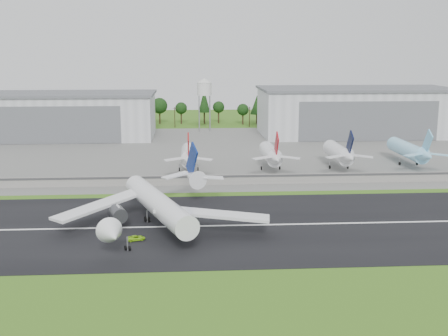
{
  "coord_description": "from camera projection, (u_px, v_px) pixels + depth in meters",
  "views": [
    {
      "loc": [
        -14.11,
        -128.36,
        44.44
      ],
      "look_at": [
        -3.33,
        40.0,
        9.0
      ],
      "focal_mm": 45.0,
      "sensor_mm": 36.0,
      "label": 1
    }
  ],
  "objects": [
    {
      "name": "hangar_west",
      "position": [
        60.0,
        115.0,
        289.06
      ],
      "size": [
        97.0,
        44.0,
        23.2
      ],
      "color": "silver",
      "rests_on": "ground"
    },
    {
      "name": "hangar_east",
      "position": [
        356.0,
        111.0,
        298.54
      ],
      "size": [
        102.0,
        47.0,
        25.2
      ],
      "color": "silver",
      "rests_on": "ground"
    },
    {
      "name": "apron",
      "position": [
        220.0,
        151.0,
        252.57
      ],
      "size": [
        320.0,
        150.0,
        0.1
      ],
      "primitive_type": "cube",
      "color": "slate",
      "rests_on": "ground"
    },
    {
      "name": "ground_vehicle",
      "position": [
        136.0,
        238.0,
        133.42
      ],
      "size": [
        4.73,
        3.24,
        1.2
      ],
      "primitive_type": "imported",
      "rotation": [
        0.0,
        0.0,
        1.89
      ],
      "color": "#94D819",
      "rests_on": "runway"
    },
    {
      "name": "parked_jet_red_a",
      "position": [
        188.0,
        156.0,
        208.0
      ],
      "size": [
        7.36,
        31.29,
        16.61
      ],
      "color": "white",
      "rests_on": "ground"
    },
    {
      "name": "blast_fence",
      "position": [
        231.0,
        180.0,
        188.71
      ],
      "size": [
        240.0,
        0.61,
        3.5
      ],
      "color": "gray",
      "rests_on": "ground"
    },
    {
      "name": "runway_centerline",
      "position": [
        244.0,
        225.0,
        145.13
      ],
      "size": [
        220.0,
        1.0,
        0.02
      ],
      "primitive_type": "cube",
      "color": "white",
      "rests_on": "runway"
    },
    {
      "name": "runway",
      "position": [
        244.0,
        225.0,
        145.14
      ],
      "size": [
        320.0,
        60.0,
        0.1
      ],
      "primitive_type": "cube",
      "color": "black",
      "rests_on": "ground"
    },
    {
      "name": "main_airliner",
      "position": [
        158.0,
        209.0,
        142.36
      ],
      "size": [
        53.86,
        57.49,
        18.17
      ],
      "rotation": [
        0.0,
        0.0,
        3.49
      ],
      "color": "white",
      "rests_on": "runway"
    },
    {
      "name": "ground",
      "position": [
        248.0,
        238.0,
        135.38
      ],
      "size": [
        600.0,
        600.0,
        0.0
      ],
      "primitive_type": "plane",
      "color": "#2D5D16",
      "rests_on": "ground"
    },
    {
      "name": "parked_jet_red_b",
      "position": [
        271.0,
        155.0,
        209.94
      ],
      "size": [
        7.36,
        31.29,
        16.71
      ],
      "color": "white",
      "rests_on": "ground"
    },
    {
      "name": "water_tower",
      "position": [
        204.0,
        87.0,
        310.7
      ],
      "size": [
        8.4,
        8.4,
        29.4
      ],
      "color": "#99999E",
      "rests_on": "ground"
    },
    {
      "name": "treeline",
      "position": [
        211.0,
        124.0,
        345.36
      ],
      "size": [
        320.0,
        16.0,
        22.0
      ],
      "primitive_type": null,
      "color": "black",
      "rests_on": "ground"
    },
    {
      "name": "parked_jet_navy",
      "position": [
        340.0,
        153.0,
        211.57
      ],
      "size": [
        7.36,
        31.29,
        16.87
      ],
      "color": "white",
      "rests_on": "ground"
    },
    {
      "name": "utility_poles",
      "position": [
        212.0,
        127.0,
        330.71
      ],
      "size": [
        230.0,
        3.0,
        12.0
      ],
      "primitive_type": null,
      "color": "black",
      "rests_on": "ground"
    },
    {
      "name": "parked_jet_skyblue",
      "position": [
        411.0,
        151.0,
        218.29
      ],
      "size": [
        7.36,
        37.29,
        16.75
      ],
      "color": "#92DAFD",
      "rests_on": "ground"
    }
  ]
}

